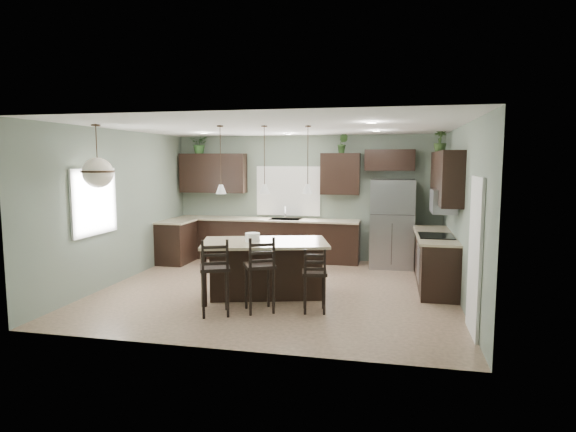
{
  "coord_description": "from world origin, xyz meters",
  "views": [
    {
      "loc": [
        1.92,
        -7.97,
        2.24
      ],
      "look_at": [
        0.1,
        0.4,
        1.25
      ],
      "focal_mm": 30.0,
      "sensor_mm": 36.0,
      "label": 1
    }
  ],
  "objects_px": {
    "refrigerator": "(392,224)",
    "bar_stool_right": "(314,280)",
    "serving_dish": "(253,237)",
    "bar_stool_center": "(260,274)",
    "kitchen_island": "(265,269)",
    "bar_stool_left": "(215,276)",
    "plant_back_left": "(200,144)"
  },
  "relations": [
    {
      "from": "refrigerator",
      "to": "bar_stool_right",
      "type": "distance_m",
      "value": 3.58
    },
    {
      "from": "serving_dish",
      "to": "bar_stool_right",
      "type": "height_order",
      "value": "serving_dish"
    },
    {
      "from": "bar_stool_left",
      "to": "bar_stool_right",
      "type": "distance_m",
      "value": 1.46
    },
    {
      "from": "bar_stool_left",
      "to": "bar_stool_center",
      "type": "height_order",
      "value": "bar_stool_center"
    },
    {
      "from": "bar_stool_right",
      "to": "plant_back_left",
      "type": "bearing_deg",
      "value": 120.49
    },
    {
      "from": "refrigerator",
      "to": "plant_back_left",
      "type": "xyz_separation_m",
      "value": [
        -4.38,
        0.28,
        1.71
      ]
    },
    {
      "from": "refrigerator",
      "to": "kitchen_island",
      "type": "xyz_separation_m",
      "value": [
        -2.03,
        -2.74,
        -0.46
      ]
    },
    {
      "from": "bar_stool_center",
      "to": "bar_stool_right",
      "type": "height_order",
      "value": "bar_stool_center"
    },
    {
      "from": "plant_back_left",
      "to": "serving_dish",
      "type": "bearing_deg",
      "value": -54.91
    },
    {
      "from": "bar_stool_center",
      "to": "refrigerator",
      "type": "bearing_deg",
      "value": 34.37
    },
    {
      "from": "refrigerator",
      "to": "bar_stool_center",
      "type": "xyz_separation_m",
      "value": [
        -1.91,
        -3.52,
        -0.35
      ]
    },
    {
      "from": "refrigerator",
      "to": "kitchen_island",
      "type": "height_order",
      "value": "refrigerator"
    },
    {
      "from": "kitchen_island",
      "to": "bar_stool_left",
      "type": "height_order",
      "value": "bar_stool_left"
    },
    {
      "from": "refrigerator",
      "to": "bar_stool_left",
      "type": "relative_size",
      "value": 1.62
    },
    {
      "from": "bar_stool_left",
      "to": "bar_stool_right",
      "type": "xyz_separation_m",
      "value": [
        1.39,
        0.43,
        -0.08
      ]
    },
    {
      "from": "refrigerator",
      "to": "plant_back_left",
      "type": "relative_size",
      "value": 4.02
    },
    {
      "from": "refrigerator",
      "to": "bar_stool_right",
      "type": "relative_size",
      "value": 1.9
    },
    {
      "from": "kitchen_island",
      "to": "bar_stool_center",
      "type": "relative_size",
      "value": 1.77
    },
    {
      "from": "refrigerator",
      "to": "bar_stool_center",
      "type": "relative_size",
      "value": 1.62
    },
    {
      "from": "bar_stool_left",
      "to": "bar_stool_right",
      "type": "bearing_deg",
      "value": -5.89
    },
    {
      "from": "bar_stool_center",
      "to": "bar_stool_right",
      "type": "bearing_deg",
      "value": -16.72
    },
    {
      "from": "bar_stool_right",
      "to": "serving_dish",
      "type": "bearing_deg",
      "value": 141.03
    },
    {
      "from": "bar_stool_right",
      "to": "plant_back_left",
      "type": "distance_m",
      "value": 5.35
    },
    {
      "from": "bar_stool_left",
      "to": "kitchen_island",
      "type": "bearing_deg",
      "value": 43.39
    },
    {
      "from": "bar_stool_center",
      "to": "plant_back_left",
      "type": "distance_m",
      "value": 4.98
    },
    {
      "from": "kitchen_island",
      "to": "serving_dish",
      "type": "bearing_deg",
      "value": 180.0
    },
    {
      "from": "serving_dish",
      "to": "bar_stool_right",
      "type": "relative_size",
      "value": 0.25
    },
    {
      "from": "kitchen_island",
      "to": "bar_stool_right",
      "type": "relative_size",
      "value": 2.08
    },
    {
      "from": "serving_dish",
      "to": "kitchen_island",
      "type": "bearing_deg",
      "value": 15.37
    },
    {
      "from": "refrigerator",
      "to": "serving_dish",
      "type": "distance_m",
      "value": 3.57
    },
    {
      "from": "serving_dish",
      "to": "refrigerator",
      "type": "bearing_deg",
      "value": 51.39
    },
    {
      "from": "bar_stool_center",
      "to": "bar_stool_right",
      "type": "xyz_separation_m",
      "value": [
        0.8,
        0.15,
        -0.09
      ]
    }
  ]
}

